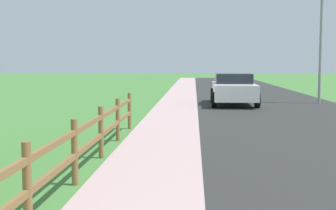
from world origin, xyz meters
name	(u,v)px	position (x,y,z in m)	size (l,w,h in m)	color
ground_plane	(197,98)	(0.00, 25.00, 0.00)	(120.00, 120.00, 0.00)	#427937
road_asphalt	(254,96)	(3.50, 27.00, 0.00)	(7.00, 66.00, 0.01)	#2C2C2C
curb_concrete	(148,96)	(-3.00, 27.00, 0.00)	(6.00, 66.00, 0.01)	#BB9A9A
grass_verge	(124,95)	(-4.50, 27.00, 0.01)	(5.00, 66.00, 0.00)	#427937
rail_fence	(75,147)	(-2.13, 6.36, 0.64)	(0.11, 13.03, 1.11)	brown
parked_suv_white	(233,89)	(1.75, 21.27, 0.77)	(2.23, 4.91, 1.50)	white
street_lamp	(323,32)	(6.18, 22.13, 3.51)	(1.17, 0.20, 5.84)	gray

